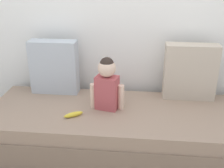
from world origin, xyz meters
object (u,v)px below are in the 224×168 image
at_px(couch, 117,128).
at_px(banana, 73,114).
at_px(throw_pillow_right, 190,72).
at_px(toddler, 107,83).
at_px(throw_pillow_left, 54,67).

height_order(couch, banana, banana).
xyz_separation_m(throw_pillow_right, toddler, (-0.75, -0.31, -0.02)).
bearing_deg(toddler, couch, -19.28).
height_order(couch, throw_pillow_left, throw_pillow_left).
bearing_deg(throw_pillow_right, toddler, -157.79).
bearing_deg(banana, couch, 22.90).
distance_m(couch, toddler, 0.44).
bearing_deg(couch, banana, -157.10).
height_order(throw_pillow_left, throw_pillow_right, same).
height_order(couch, toddler, toddler).
relative_size(throw_pillow_left, toddler, 1.10).
relative_size(couch, throw_pillow_left, 4.53).
bearing_deg(banana, throw_pillow_right, 25.85).
relative_size(throw_pillow_right, toddler, 1.11).
distance_m(throw_pillow_left, throw_pillow_right, 1.31).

